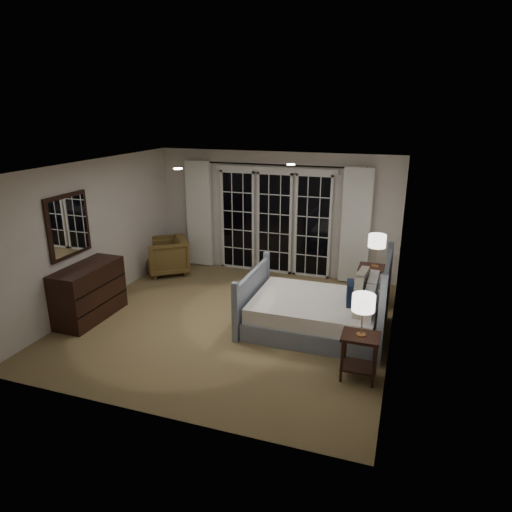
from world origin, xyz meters
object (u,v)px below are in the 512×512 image
(nightstand_right, at_px, (374,280))
(lamp_right, at_px, (377,241))
(dresser, at_px, (89,292))
(nightstand_left, at_px, (360,350))
(armchair, at_px, (167,256))
(lamp_left, at_px, (363,303))
(bed, at_px, (319,312))

(nightstand_right, relative_size, lamp_right, 1.22)
(nightstand_right, distance_m, dresser, 4.81)
(nightstand_left, distance_m, armchair, 5.04)
(nightstand_right, height_order, dresser, dresser)
(nightstand_right, relative_size, dresser, 0.55)
(lamp_left, relative_size, armchair, 0.67)
(nightstand_left, bearing_deg, bed, 122.95)
(bed, xyz_separation_m, armchair, (-3.52, 1.54, 0.06))
(bed, relative_size, lamp_right, 3.66)
(lamp_right, relative_size, dresser, 0.45)
(lamp_right, bearing_deg, nightstand_right, 0.00)
(lamp_right, relative_size, armchair, 0.70)
(dresser, bearing_deg, lamp_right, 25.18)
(lamp_right, distance_m, armchair, 4.30)
(nightstand_left, distance_m, lamp_right, 2.55)
(bed, height_order, dresser, bed)
(nightstand_left, relative_size, armchair, 0.75)
(nightstand_right, bearing_deg, bed, -118.72)
(lamp_left, xyz_separation_m, armchair, (-4.27, 2.69, -0.68))
(nightstand_right, bearing_deg, lamp_left, -89.02)
(bed, distance_m, lamp_left, 1.56)
(lamp_left, bearing_deg, nightstand_left, 0.00)
(dresser, bearing_deg, nightstand_right, 25.18)
(nightstand_right, bearing_deg, nightstand_left, -89.02)
(bed, bearing_deg, lamp_left, -57.05)
(lamp_left, height_order, dresser, lamp_left)
(lamp_left, distance_m, armchair, 5.09)
(bed, distance_m, dresser, 3.73)
(armchair, bearing_deg, lamp_right, 49.17)
(nightstand_right, xyz_separation_m, armchair, (-4.22, 0.26, -0.09))
(bed, distance_m, nightstand_right, 1.47)
(bed, height_order, lamp_left, bed)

